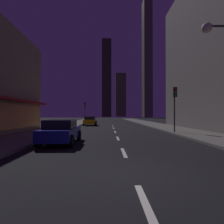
{
  "coord_description": "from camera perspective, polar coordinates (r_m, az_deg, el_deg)",
  "views": [
    {
      "loc": [
        -0.75,
        -5.63,
        1.77
      ],
      "look_at": [
        0.0,
        27.51,
        2.2
      ],
      "focal_mm": 30.55,
      "sensor_mm": 36.0,
      "label": 1
    }
  ],
  "objects": [
    {
      "name": "ground_plane",
      "position": [
        37.68,
        -0.15,
        -3.51
      ],
      "size": [
        78.0,
        136.0,
        0.1
      ],
      "primitive_type": "cube",
      "color": "black"
    },
    {
      "name": "sidewalk_right",
      "position": [
        38.45,
        10.35,
        -3.25
      ],
      "size": [
        4.0,
        76.0,
        0.15
      ],
      "primitive_type": "cube",
      "color": "#605E59",
      "rests_on": "ground"
    },
    {
      "name": "sidewalk_left",
      "position": [
        38.18,
        -10.73,
        -3.27
      ],
      "size": [
        4.0,
        76.0,
        0.15
      ],
      "primitive_type": "cube",
      "color": "#605E59",
      "rests_on": "ground"
    },
    {
      "name": "lane_marking_center",
      "position": [
        16.74,
        1.28,
        -6.79
      ],
      "size": [
        0.16,
        28.2,
        0.01
      ],
      "color": "silver",
      "rests_on": "ground"
    },
    {
      "name": "skyscraper_distant_tall",
      "position": [
        137.42,
        -1.61,
        9.97
      ],
      "size": [
        6.53,
        8.1,
        54.57
      ],
      "primitive_type": "cube",
      "color": "#333026",
      "rests_on": "ground"
    },
    {
      "name": "skyscraper_distant_mid",
      "position": [
        160.8,
        2.61,
        5.08
      ],
      "size": [
        8.63,
        6.68,
        36.13
      ],
      "primitive_type": "cube",
      "color": "#474335",
      "rests_on": "ground"
    },
    {
      "name": "skyscraper_distant_short",
      "position": [
        124.86,
        10.45,
        15.37
      ],
      "size": [
        5.08,
        8.63,
        72.75
      ],
      "primitive_type": "cube",
      "color": "#5B5744",
      "rests_on": "ground"
    },
    {
      "name": "car_parked_near",
      "position": [
        12.08,
        -15.03,
        -5.61
      ],
      "size": [
        1.98,
        4.24,
        1.45
      ],
      "color": "navy",
      "rests_on": "ground"
    },
    {
      "name": "car_parked_far",
      "position": [
        31.09,
        -6.56,
        -2.63
      ],
      "size": [
        1.98,
        4.24,
        1.45
      ],
      "color": "gold",
      "rests_on": "ground"
    },
    {
      "name": "fire_hydrant_far_left",
      "position": [
        23.38,
        -14.06,
        -3.95
      ],
      "size": [
        0.42,
        0.3,
        0.65
      ],
      "color": "red",
      "rests_on": "sidewalk_left"
    },
    {
      "name": "traffic_light_near_right",
      "position": [
        18.67,
        18.3,
        3.66
      ],
      "size": [
        0.32,
        0.48,
        4.2
      ],
      "color": "#2D2D2D",
      "rests_on": "sidewalk_right"
    },
    {
      "name": "traffic_light_far_left",
      "position": [
        40.18,
        -8.09,
        1.3
      ],
      "size": [
        0.32,
        0.48,
        4.2
      ],
      "color": "#2D2D2D",
      "rests_on": "sidewalk_left"
    },
    {
      "name": "street_lamp_right",
      "position": [
        12.25,
        29.88,
        14.96
      ],
      "size": [
        1.96,
        0.56,
        6.58
      ],
      "color": "#38383D",
      "rests_on": "sidewalk_right"
    }
  ]
}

